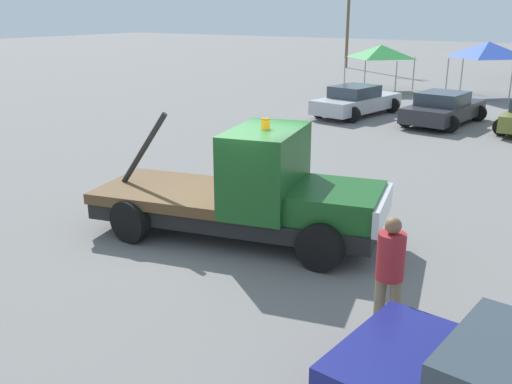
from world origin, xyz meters
The scene contains 8 objects.
ground_plane centered at (0.00, 0.00, 0.00)m, with size 160.00×160.00×0.00m, color slate.
tow_truck centered at (0.37, 0.08, 0.97)m, with size 6.26×3.29×2.52m.
person_near_truck centered at (3.97, -1.89, 1.04)m, with size 0.40×0.40×1.79m.
parked_car_silver centered at (-3.56, 14.57, 0.65)m, with size 2.89×5.01×1.34m.
parked_car_charcoal centered at (0.25, 14.61, 0.65)m, with size 2.83×4.73×1.34m.
canopy_tent_green centered at (-5.65, 22.77, 2.23)m, with size 3.09×3.09×2.61m.
canopy_tent_blue centered at (-0.02, 23.43, 2.50)m, with size 3.22×3.22×2.92m.
utility_pole centered at (-13.04, 34.66, 5.17)m, with size 2.20×0.24×9.80m.
Camera 1 is at (6.33, -9.09, 4.51)m, focal length 40.00 mm.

